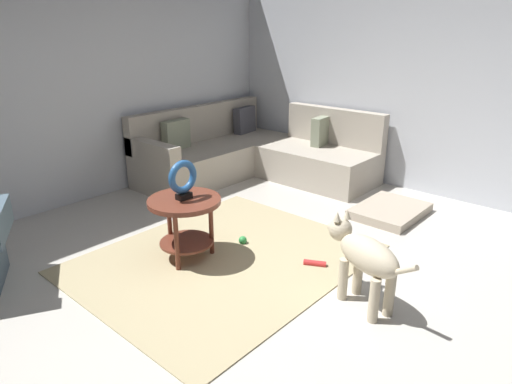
# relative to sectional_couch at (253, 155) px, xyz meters

# --- Properties ---
(ground_plane) EXTENTS (6.00, 6.00, 0.10)m
(ground_plane) POSITION_rel_sectional_couch_xyz_m (-1.99, -2.01, -0.34)
(ground_plane) COLOR beige
(wall_back) EXTENTS (6.00, 0.12, 2.70)m
(wall_back) POSITION_rel_sectional_couch_xyz_m (-1.99, 0.93, 1.06)
(wall_back) COLOR silver
(wall_back) RESTS_ON ground_plane
(wall_right) EXTENTS (0.12, 6.00, 2.70)m
(wall_right) POSITION_rel_sectional_couch_xyz_m (0.95, -2.01, 1.06)
(wall_right) COLOR silver
(wall_right) RESTS_ON ground_plane
(area_rug) EXTENTS (2.30, 1.90, 0.01)m
(area_rug) POSITION_rel_sectional_couch_xyz_m (-1.84, -1.31, -0.29)
(area_rug) COLOR tan
(area_rug) RESTS_ON ground_plane
(sectional_couch) EXTENTS (2.20, 2.25, 0.88)m
(sectional_couch) POSITION_rel_sectional_couch_xyz_m (0.00, 0.00, 0.00)
(sectional_couch) COLOR #B2A899
(sectional_couch) RESTS_ON ground_plane
(side_table) EXTENTS (0.60, 0.60, 0.54)m
(side_table) POSITION_rel_sectional_couch_xyz_m (-2.03, -1.06, 0.12)
(side_table) COLOR brown
(side_table) RESTS_ON ground_plane
(torus_sculpture) EXTENTS (0.28, 0.08, 0.33)m
(torus_sculpture) POSITION_rel_sectional_couch_xyz_m (-2.03, -1.06, 0.42)
(torus_sculpture) COLOR black
(torus_sculpture) RESTS_ON side_table
(dog_bed_mat) EXTENTS (0.80, 0.60, 0.09)m
(dog_bed_mat) POSITION_rel_sectional_couch_xyz_m (-0.01, -1.93, -0.25)
(dog_bed_mat) COLOR #B2A38E
(dog_bed_mat) RESTS_ON ground_plane
(dog) EXTENTS (0.37, 0.82, 0.63)m
(dog) POSITION_rel_sectional_couch_xyz_m (-1.66, -2.50, 0.09)
(dog) COLOR beige
(dog) RESTS_ON ground_plane
(dog_toy_ball) EXTENTS (0.08, 0.08, 0.08)m
(dog_toy_ball) POSITION_rel_sectional_couch_xyz_m (-1.53, -1.24, -0.25)
(dog_toy_ball) COLOR green
(dog_toy_ball) RESTS_ON ground_plane
(dog_toy_rope) EXTENTS (0.13, 0.19, 0.05)m
(dog_toy_rope) POSITION_rel_sectional_couch_xyz_m (-1.43, -1.96, -0.27)
(dog_toy_rope) COLOR red
(dog_toy_rope) RESTS_ON ground_plane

